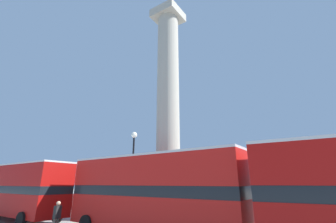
# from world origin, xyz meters

# --- Properties ---
(ground_plane) EXTENTS (200.00, 200.00, 0.00)m
(ground_plane) POSITION_xyz_m (0.00, 0.00, 0.00)
(ground_plane) COLOR gray
(monument_column) EXTENTS (6.03, 6.03, 21.10)m
(monument_column) POSITION_xyz_m (0.00, 0.00, 7.15)
(monument_column) COLOR #A39E8E
(monument_column) RESTS_ON ground_plane
(bus_a) EXTENTS (10.96, 2.84, 4.34)m
(bus_a) POSITION_xyz_m (-10.06, -6.85, 2.40)
(bus_a) COLOR #A80F0C
(bus_a) RESTS_ON ground_plane
(bus_b) EXTENTS (11.17, 2.90, 4.40)m
(bus_b) POSITION_xyz_m (2.51, -5.50, 2.43)
(bus_b) COLOR red
(bus_b) RESTS_ON ground_plane
(equestrian_statue) EXTENTS (4.47, 4.17, 5.57)m
(equestrian_statue) POSITION_xyz_m (-11.95, 3.73, 1.47)
(equestrian_statue) COLOR #A39E8E
(equestrian_statue) RESTS_ON ground_plane
(street_lamp) EXTENTS (0.45, 0.45, 6.59)m
(street_lamp) POSITION_xyz_m (-0.72, -3.57, 3.84)
(street_lamp) COLOR black
(street_lamp) RESTS_ON ground_plane
(pedestrian_near_lamp) EXTENTS (0.35, 0.52, 1.82)m
(pedestrian_near_lamp) POSITION_xyz_m (-2.21, -8.09, 1.05)
(pedestrian_near_lamp) COLOR #4C473D
(pedestrian_near_lamp) RESTS_ON ground_plane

